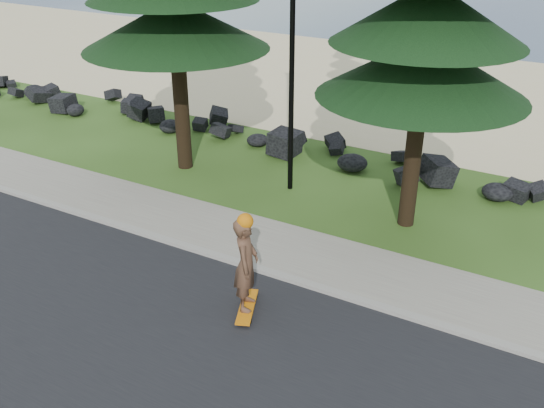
# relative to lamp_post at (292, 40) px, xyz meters

# --- Properties ---
(ground) EXTENTS (160.00, 160.00, 0.00)m
(ground) POSITION_rel_lamp_post_xyz_m (0.00, -3.20, -4.13)
(ground) COLOR #2E4A17
(ground) RESTS_ON ground
(road) EXTENTS (160.00, 7.00, 0.02)m
(road) POSITION_rel_lamp_post_xyz_m (0.00, -7.70, -4.12)
(road) COLOR black
(road) RESTS_ON ground
(kerb) EXTENTS (160.00, 0.20, 0.10)m
(kerb) POSITION_rel_lamp_post_xyz_m (0.00, -4.10, -4.08)
(kerb) COLOR gray
(kerb) RESTS_ON ground
(sidewalk) EXTENTS (160.00, 2.00, 0.08)m
(sidewalk) POSITION_rel_lamp_post_xyz_m (0.00, -3.00, -4.09)
(sidewalk) COLOR slate
(sidewalk) RESTS_ON ground
(beach_sand) EXTENTS (160.00, 15.00, 0.01)m
(beach_sand) POSITION_rel_lamp_post_xyz_m (0.00, 11.30, -4.13)
(beach_sand) COLOR beige
(beach_sand) RESTS_ON ground
(seawall_boulders) EXTENTS (60.00, 2.40, 1.10)m
(seawall_boulders) POSITION_rel_lamp_post_xyz_m (0.00, 2.40, -4.13)
(seawall_boulders) COLOR black
(seawall_boulders) RESTS_ON ground
(lamp_post) EXTENTS (0.25, 0.14, 8.14)m
(lamp_post) POSITION_rel_lamp_post_xyz_m (0.00, 0.00, 0.00)
(lamp_post) COLOR black
(lamp_post) RESTS_ON ground
(skateboarder) EXTENTS (0.71, 1.18, 2.17)m
(skateboarder) POSITION_rel_lamp_post_xyz_m (1.91, -5.45, -3.05)
(skateboarder) COLOR orange
(skateboarder) RESTS_ON ground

